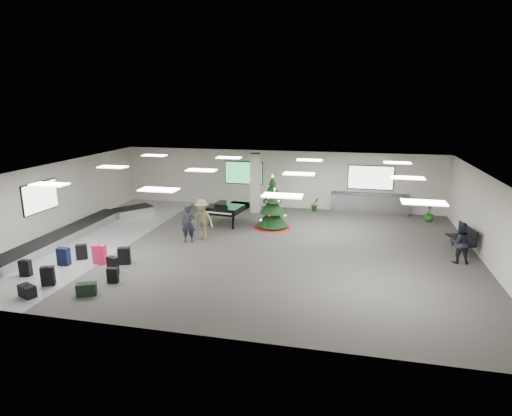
% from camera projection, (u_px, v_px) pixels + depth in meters
% --- Properties ---
extents(ground, '(18.00, 18.00, 0.00)m').
position_uv_depth(ground, '(249.00, 247.00, 17.76)').
color(ground, '#3E3B38').
rests_on(ground, ground).
extents(room_envelope, '(18.02, 14.02, 3.21)m').
position_uv_depth(room_envelope, '(244.00, 188.00, 17.91)').
color(room_envelope, beige).
rests_on(room_envelope, ground).
extents(baggage_carousel, '(2.28, 9.71, 0.43)m').
position_uv_depth(baggage_carousel, '(80.00, 230.00, 19.31)').
color(baggage_carousel, silver).
rests_on(baggage_carousel, ground).
extents(service_counter, '(4.05, 0.65, 1.08)m').
position_uv_depth(service_counter, '(369.00, 203.00, 22.85)').
color(service_counter, silver).
rests_on(service_counter, ground).
extents(suitcase_0, '(0.47, 0.38, 0.66)m').
position_uv_depth(suitcase_0, '(48.00, 276.00, 13.98)').
color(suitcase_0, black).
rests_on(suitcase_0, ground).
extents(suitcase_1, '(0.45, 0.33, 0.64)m').
position_uv_depth(suitcase_1, '(113.00, 265.00, 14.93)').
color(suitcase_1, black).
rests_on(suitcase_1, ground).
extents(pink_suitcase, '(0.49, 0.31, 0.75)m').
position_uv_depth(pink_suitcase, '(99.00, 254.00, 15.86)').
color(pink_suitcase, '#E51D51').
rests_on(pink_suitcase, ground).
extents(suitcase_3, '(0.48, 0.36, 0.67)m').
position_uv_depth(suitcase_3, '(124.00, 256.00, 15.81)').
color(suitcase_3, black).
rests_on(suitcase_3, ground).
extents(navy_suitcase, '(0.43, 0.26, 0.68)m').
position_uv_depth(navy_suitcase, '(64.00, 257.00, 15.70)').
color(navy_suitcase, black).
rests_on(navy_suitcase, ground).
extents(suitcase_5, '(0.41, 0.26, 0.60)m').
position_uv_depth(suitcase_5, '(25.00, 268.00, 14.74)').
color(suitcase_5, black).
rests_on(suitcase_5, ground).
extents(green_duffel, '(0.66, 0.52, 0.41)m').
position_uv_depth(green_duffel, '(86.00, 289.00, 13.31)').
color(green_duffel, black).
rests_on(green_duffel, ground).
extents(suitcase_7, '(0.38, 0.24, 0.53)m').
position_uv_depth(suitcase_7, '(113.00, 275.00, 14.21)').
color(suitcase_7, black).
rests_on(suitcase_7, ground).
extents(suitcase_8, '(0.46, 0.39, 0.61)m').
position_uv_depth(suitcase_8, '(82.00, 252.00, 16.30)').
color(suitcase_8, black).
rests_on(suitcase_8, ground).
extents(black_duffel, '(0.65, 0.51, 0.40)m').
position_uv_depth(black_duffel, '(27.00, 291.00, 13.20)').
color(black_duffel, black).
rests_on(black_duffel, ground).
extents(christmas_tree, '(1.81, 1.81, 2.59)m').
position_uv_depth(christmas_tree, '(272.00, 209.00, 20.29)').
color(christmas_tree, maroon).
rests_on(christmas_tree, ground).
extents(grand_piano, '(1.80, 2.19, 1.14)m').
position_uv_depth(grand_piano, '(227.00, 208.00, 20.76)').
color(grand_piano, black).
rests_on(grand_piano, ground).
extents(bench, '(0.85, 1.73, 1.05)m').
position_uv_depth(bench, '(464.00, 237.00, 17.08)').
color(bench, black).
rests_on(bench, ground).
extents(traveler_a, '(0.67, 0.52, 1.61)m').
position_uv_depth(traveler_a, '(188.00, 224.00, 18.16)').
color(traveler_a, black).
rests_on(traveler_a, ground).
extents(traveler_b, '(1.27, 0.92, 1.77)m').
position_uv_depth(traveler_b, '(202.00, 219.00, 18.60)').
color(traveler_b, olive).
rests_on(traveler_b, ground).
extents(traveler_bench, '(0.81, 0.66, 1.57)m').
position_uv_depth(traveler_bench, '(460.00, 243.00, 15.84)').
color(traveler_bench, black).
rests_on(traveler_bench, ground).
extents(potted_plant_left, '(0.55, 0.54, 0.78)m').
position_uv_depth(potted_plant_left, '(315.00, 204.00, 23.33)').
color(potted_plant_left, '#154315').
rests_on(potted_plant_left, ground).
extents(potted_plant_right, '(0.59, 0.59, 0.84)m').
position_uv_depth(potted_plant_right, '(429.00, 213.00, 21.38)').
color(potted_plant_right, '#154315').
rests_on(potted_plant_right, ground).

